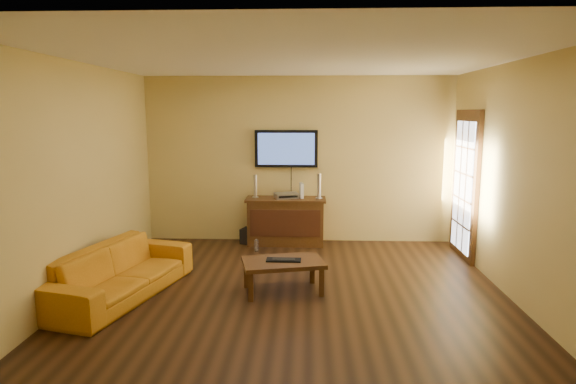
# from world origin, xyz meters

# --- Properties ---
(ground_plane) EXTENTS (5.00, 5.00, 0.00)m
(ground_plane) POSITION_xyz_m (0.00, 0.00, 0.00)
(ground_plane) COLOR black
(ground_plane) RESTS_ON ground
(room_walls) EXTENTS (5.00, 5.00, 5.00)m
(room_walls) POSITION_xyz_m (0.00, 0.62, 1.69)
(room_walls) COLOR tan
(room_walls) RESTS_ON ground
(french_door) EXTENTS (0.07, 1.02, 2.22)m
(french_door) POSITION_xyz_m (2.46, 1.70, 1.05)
(french_door) COLOR #3A200D
(french_door) RESTS_ON ground
(media_console) EXTENTS (1.28, 0.49, 0.76)m
(media_console) POSITION_xyz_m (-0.20, 2.25, 0.38)
(media_console) COLOR #3A200D
(media_console) RESTS_ON ground
(television) EXTENTS (1.02, 0.08, 0.60)m
(television) POSITION_xyz_m (-0.20, 2.45, 1.54)
(television) COLOR black
(television) RESTS_ON ground
(coffee_table) EXTENTS (1.05, 0.77, 0.39)m
(coffee_table) POSITION_xyz_m (-0.13, 0.13, 0.33)
(coffee_table) COLOR #3A200D
(coffee_table) RESTS_ON ground
(sofa) EXTENTS (1.08, 2.10, 0.79)m
(sofa) POSITION_xyz_m (-2.01, -0.08, 0.39)
(sofa) COLOR #C27A15
(sofa) RESTS_ON ground
(speaker_left) EXTENTS (0.10, 0.10, 0.37)m
(speaker_left) POSITION_xyz_m (-0.69, 2.29, 0.93)
(speaker_left) COLOR silver
(speaker_left) RESTS_ON media_console
(speaker_right) EXTENTS (0.11, 0.11, 0.40)m
(speaker_right) POSITION_xyz_m (0.34, 2.25, 0.94)
(speaker_right) COLOR silver
(speaker_right) RESTS_ON media_console
(av_receiver) EXTENTS (0.42, 0.35, 0.08)m
(av_receiver) POSITION_xyz_m (-0.19, 2.27, 0.80)
(av_receiver) COLOR silver
(av_receiver) RESTS_ON media_console
(game_console) EXTENTS (0.08, 0.18, 0.24)m
(game_console) POSITION_xyz_m (0.05, 2.29, 0.88)
(game_console) COLOR white
(game_console) RESTS_ON media_console
(subwoofer) EXTENTS (0.31, 0.31, 0.25)m
(subwoofer) POSITION_xyz_m (-0.79, 2.27, 0.12)
(subwoofer) COLOR black
(subwoofer) RESTS_ON ground
(bottle) EXTENTS (0.07, 0.07, 0.20)m
(bottle) POSITION_xyz_m (-0.63, 1.81, 0.09)
(bottle) COLOR white
(bottle) RESTS_ON ground
(keyboard) EXTENTS (0.41, 0.17, 0.02)m
(keyboard) POSITION_xyz_m (-0.12, 0.12, 0.40)
(keyboard) COLOR black
(keyboard) RESTS_ON coffee_table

